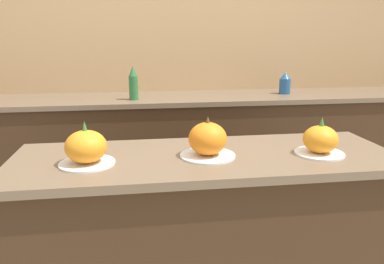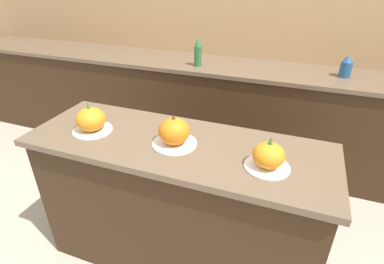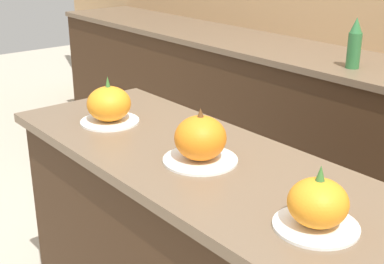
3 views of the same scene
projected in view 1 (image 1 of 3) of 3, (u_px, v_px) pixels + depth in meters
The scene contains 8 objects.
wall_back at pixel (171, 53), 3.11m from camera, with size 8.00×0.06×2.50m.
kitchen_island at pixel (206, 246), 1.72m from camera, with size 1.65×0.58×0.89m.
back_counter at pixel (176, 154), 2.99m from camera, with size 6.00×0.60×0.93m.
pumpkin_cake_left at pixel (86, 148), 1.47m from camera, with size 0.22×0.22×0.18m.
pumpkin_cake_center at pixel (207, 140), 1.57m from camera, with size 0.24×0.24×0.17m.
pumpkin_cake_right at pixel (320, 141), 1.60m from camera, with size 0.21×0.21×0.16m.
bottle_tall at pixel (133, 84), 2.69m from camera, with size 0.07×0.07×0.25m.
bottle_short at pixel (285, 83), 2.98m from camera, with size 0.09×0.09×0.17m.
Camera 1 is at (-0.28, -1.51, 1.38)m, focal length 35.00 mm.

